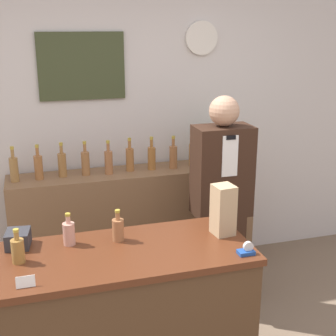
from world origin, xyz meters
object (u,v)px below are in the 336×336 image
at_px(paper_bag, 223,210).
at_px(tape_dispenser, 247,250).
at_px(potted_plant, 219,144).
at_px(shopkeeper, 221,206).

bearing_deg(paper_bag, tape_dispenser, -85.08).
height_order(potted_plant, paper_bag, potted_plant).
distance_m(shopkeeper, paper_bag, 0.74).
height_order(potted_plant, tape_dispenser, potted_plant).
distance_m(potted_plant, paper_bag, 1.31).
xyz_separation_m(potted_plant, paper_bag, (-0.47, -1.22, -0.07)).
relative_size(potted_plant, paper_bag, 1.12).
relative_size(paper_bag, tape_dispenser, 3.39).
relative_size(shopkeeper, potted_plant, 4.84).
distance_m(paper_bag, tape_dispenser, 0.31).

